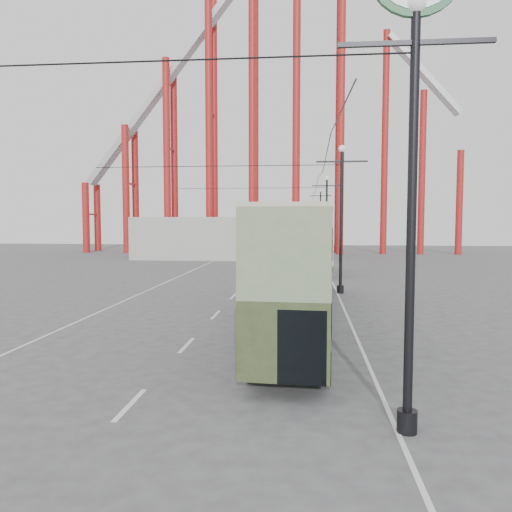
# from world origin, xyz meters

# --- Properties ---
(ground) EXTENTS (160.00, 160.00, 0.00)m
(ground) POSITION_xyz_m (0.00, 0.00, 0.00)
(ground) COLOR #49494B
(ground) RESTS_ON ground
(road_markings) EXTENTS (12.52, 120.00, 0.01)m
(road_markings) POSITION_xyz_m (-0.86, 19.70, 0.01)
(road_markings) COLOR silver
(road_markings) RESTS_ON ground
(lamp_post_near) EXTENTS (3.20, 0.44, 10.80)m
(lamp_post_near) POSITION_xyz_m (5.60, -3.00, 7.86)
(lamp_post_near) COLOR black
(lamp_post_near) RESTS_ON ground
(lamp_post_mid) EXTENTS (3.20, 0.44, 9.32)m
(lamp_post_mid) POSITION_xyz_m (5.60, 18.00, 4.68)
(lamp_post_mid) COLOR black
(lamp_post_mid) RESTS_ON ground
(lamp_post_far) EXTENTS (3.20, 0.44, 9.32)m
(lamp_post_far) POSITION_xyz_m (5.60, 40.00, 4.68)
(lamp_post_far) COLOR black
(lamp_post_far) RESTS_ON ground
(lamp_post_distant) EXTENTS (3.20, 0.44, 9.32)m
(lamp_post_distant) POSITION_xyz_m (5.60, 62.00, 4.68)
(lamp_post_distant) COLOR black
(lamp_post_distant) RESTS_ON ground
(roller_coaster) EXTENTS (52.95, 5.00, 55.48)m
(roller_coaster) POSITION_xyz_m (-2.49, 56.89, 22.92)
(roller_coaster) COLOR maroon
(roller_coaster) RESTS_ON ground
(fairground_shed) EXTENTS (22.00, 10.00, 5.00)m
(fairground_shed) POSITION_xyz_m (-6.00, 47.00, 2.50)
(fairground_shed) COLOR #9D9D98
(fairground_shed) RESTS_ON ground
(double_decker_bus) EXTENTS (2.90, 9.59, 5.09)m
(double_decker_bus) POSITION_xyz_m (3.08, 3.11, 2.85)
(double_decker_bus) COLOR #333D21
(double_decker_bus) RESTS_ON ground
(single_decker_green) EXTENTS (3.30, 12.41, 3.48)m
(single_decker_green) POSITION_xyz_m (3.28, 13.81, 1.96)
(single_decker_green) COLOR slate
(single_decker_green) RESTS_ON ground
(single_decker_cream) EXTENTS (3.29, 10.07, 3.08)m
(single_decker_cream) POSITION_xyz_m (3.90, 29.97, 1.74)
(single_decker_cream) COLOR beige
(single_decker_cream) RESTS_ON ground
(pedestrian) EXTENTS (0.85, 0.76, 1.95)m
(pedestrian) POSITION_xyz_m (1.22, 13.08, 0.97)
(pedestrian) COLOR black
(pedestrian) RESTS_ON ground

